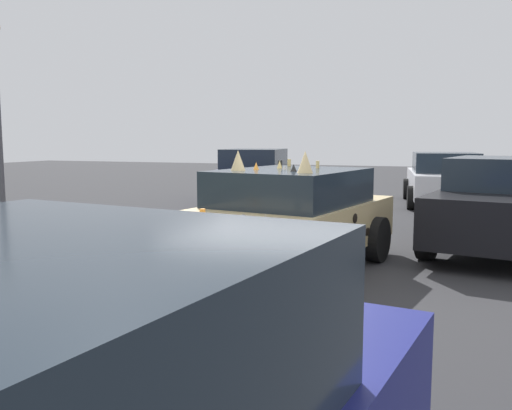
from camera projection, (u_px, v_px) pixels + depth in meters
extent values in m
plane|color=#2D2D30|center=(277.00, 273.00, 7.32)|extent=(60.00, 60.00, 0.00)
cube|color=#D8BC7F|center=(277.00, 230.00, 7.25)|extent=(4.57, 2.54, 0.61)
cube|color=#1E2833|center=(291.00, 187.00, 7.51)|extent=(2.33, 1.99, 0.48)
cylinder|color=black|center=(292.00, 280.00, 5.68)|extent=(0.69, 0.34, 0.66)
cylinder|color=black|center=(157.00, 260.00, 6.61)|extent=(0.69, 0.34, 0.66)
cylinder|color=black|center=(377.00, 239.00, 7.95)|extent=(0.69, 0.34, 0.66)
cylinder|color=black|center=(267.00, 229.00, 8.89)|extent=(0.69, 0.34, 0.66)
ellipsoid|color=black|center=(129.00, 244.00, 6.16)|extent=(0.20, 0.06, 0.14)
ellipsoid|color=black|center=(194.00, 234.00, 7.17)|extent=(0.10, 0.04, 0.14)
ellipsoid|color=black|center=(300.00, 261.00, 5.84)|extent=(0.11, 0.04, 0.10)
ellipsoid|color=black|center=(306.00, 250.00, 5.95)|extent=(0.11, 0.04, 0.09)
ellipsoid|color=black|center=(319.00, 248.00, 6.25)|extent=(0.19, 0.05, 0.10)
ellipsoid|color=black|center=(303.00, 242.00, 5.87)|extent=(0.16, 0.05, 0.12)
ellipsoid|color=black|center=(355.00, 218.00, 7.19)|extent=(0.16, 0.05, 0.13)
ellipsoid|color=black|center=(367.00, 232.00, 7.64)|extent=(0.19, 0.05, 0.11)
ellipsoid|color=black|center=(294.00, 242.00, 5.70)|extent=(0.20, 0.06, 0.12)
cylinder|color=tan|center=(219.00, 227.00, 5.28)|extent=(0.07, 0.07, 0.09)
cone|color=#51381E|center=(175.00, 215.00, 6.22)|extent=(0.09, 0.09, 0.07)
sphere|color=orange|center=(152.00, 216.00, 6.08)|extent=(0.07, 0.07, 0.07)
sphere|color=black|center=(243.00, 218.00, 5.94)|extent=(0.08, 0.08, 0.08)
cylinder|color=orange|center=(203.00, 213.00, 6.30)|extent=(0.09, 0.09, 0.09)
cone|color=gray|center=(266.00, 219.00, 5.83)|extent=(0.08, 0.08, 0.10)
cone|color=black|center=(294.00, 168.00, 7.05)|extent=(0.10, 0.10, 0.09)
cylinder|color=tan|center=(318.00, 165.00, 7.84)|extent=(0.05, 0.05, 0.10)
cone|color=orange|center=(256.00, 166.00, 7.48)|extent=(0.08, 0.08, 0.10)
cone|color=gray|center=(285.00, 167.00, 7.48)|extent=(0.08, 0.08, 0.06)
cylinder|color=tan|center=(289.00, 163.00, 8.40)|extent=(0.07, 0.07, 0.11)
cone|color=#A87A38|center=(279.00, 164.00, 8.26)|extent=(0.06, 0.06, 0.09)
cone|color=tan|center=(280.00, 164.00, 7.80)|extent=(0.10, 0.10, 0.11)
cylinder|color=black|center=(280.00, 164.00, 8.19)|extent=(0.09, 0.09, 0.10)
cone|color=#D8BC7F|center=(305.00, 162.00, 6.73)|extent=(0.19, 0.19, 0.27)
cone|color=#D8BC7F|center=(238.00, 160.00, 7.24)|extent=(0.19, 0.19, 0.27)
cube|color=navy|center=(253.00, 181.00, 15.36)|extent=(4.34, 2.23, 0.69)
cube|color=#1E2833|center=(254.00, 159.00, 15.48)|extent=(2.15, 1.81, 0.55)
cylinder|color=black|center=(274.00, 197.00, 13.96)|extent=(0.63, 0.30, 0.61)
cylinder|color=black|center=(209.00, 196.00, 14.35)|extent=(0.63, 0.30, 0.61)
cylinder|color=black|center=(291.00, 188.00, 16.45)|extent=(0.63, 0.30, 0.61)
cylinder|color=black|center=(235.00, 187.00, 16.84)|extent=(0.63, 0.30, 0.61)
cube|color=black|center=(508.00, 210.00, 8.75)|extent=(4.72, 2.59, 0.71)
cube|color=#1E2833|center=(509.00, 173.00, 8.58)|extent=(2.16, 1.97, 0.49)
cylinder|color=black|center=(464.00, 215.00, 10.44)|extent=(0.71, 0.34, 0.68)
cylinder|color=black|center=(427.00, 237.00, 8.09)|extent=(0.71, 0.34, 0.68)
cube|color=white|center=(444.00, 183.00, 14.88)|extent=(4.34, 2.27, 0.64)
cube|color=#1E2833|center=(445.00, 162.00, 14.62)|extent=(1.98, 1.82, 0.52)
cylinder|color=black|center=(407.00, 189.00, 16.35)|extent=(0.63, 0.30, 0.60)
cylinder|color=black|center=(470.00, 190.00, 15.96)|extent=(0.63, 0.30, 0.60)
cylinder|color=black|center=(412.00, 198.00, 13.87)|extent=(0.63, 0.30, 0.60)
cylinder|color=black|center=(487.00, 199.00, 13.47)|extent=(0.63, 0.30, 0.60)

